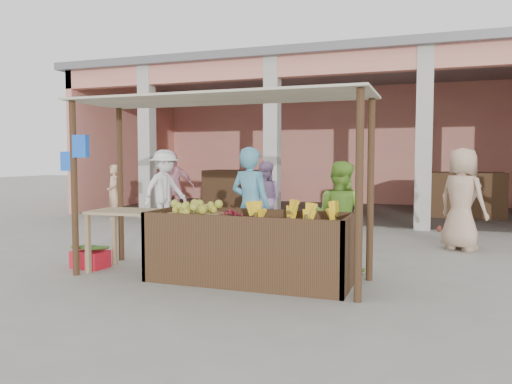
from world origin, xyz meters
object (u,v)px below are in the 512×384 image
at_px(side_table, 130,220).
at_px(motorcycle, 308,224).
at_px(fruit_stall, 249,251).
at_px(vendor_blue, 250,203).
at_px(red_crate, 90,259).
at_px(vendor_green, 339,214).

distance_m(side_table, motorcycle, 3.01).
distance_m(fruit_stall, vendor_blue, 1.05).
distance_m(fruit_stall, side_table, 1.82).
relative_size(red_crate, vendor_blue, 0.26).
distance_m(fruit_stall, motorcycle, 2.24).
bearing_deg(motorcycle, vendor_green, -170.53).
xyz_separation_m(fruit_stall, side_table, (-1.79, 0.01, 0.32)).
relative_size(vendor_blue, motorcycle, 1.01).
bearing_deg(fruit_stall, vendor_green, 44.18).
xyz_separation_m(side_table, motorcycle, (2.03, 2.21, -0.23)).
bearing_deg(side_table, motorcycle, 44.06).
xyz_separation_m(fruit_stall, vendor_green, (0.99, 0.96, 0.42)).
height_order(side_table, vendor_green, vendor_green).
bearing_deg(vendor_blue, fruit_stall, 122.61).
xyz_separation_m(vendor_blue, vendor_green, (1.28, 0.11, -0.12)).
relative_size(side_table, red_crate, 2.31).
distance_m(side_table, red_crate, 0.90).
distance_m(red_crate, vendor_green, 3.65).
relative_size(fruit_stall, side_table, 2.35).
xyz_separation_m(red_crate, vendor_blue, (2.17, 0.86, 0.81)).
xyz_separation_m(side_table, red_crate, (-0.68, -0.02, -0.60)).
relative_size(fruit_stall, vendor_green, 1.59).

